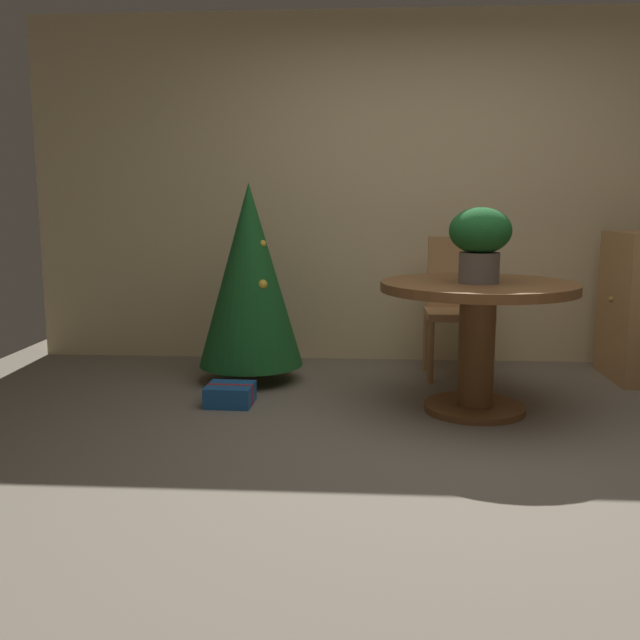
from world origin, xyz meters
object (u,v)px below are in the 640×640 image
Objects in this scene: wooden_chair_far at (457,300)px; gift_box_blue at (230,395)px; holiday_tree at (250,275)px; round_dining_table at (477,319)px; flower_vase at (480,238)px.

wooden_chair_far reaches higher than gift_box_blue.
holiday_tree is at bearing 86.58° from gift_box_blue.
round_dining_table is 1.56m from holiday_tree.
flower_vase is 1.73m from gift_box_blue.
flower_vase is at bearing -90.59° from wooden_chair_far.
wooden_chair_far is at bearing 90.00° from round_dining_table.
flower_vase is 0.32× the size of holiday_tree.
gift_box_blue is at bearing -93.42° from holiday_tree.
wooden_chair_far is 0.72× the size of holiday_tree.
flower_vase is at bearing -3.13° from gift_box_blue.
round_dining_table is 3.92× the size of gift_box_blue.
flower_vase is 1.49× the size of gift_box_blue.
gift_box_blue is (-1.45, -0.88, -0.47)m from wooden_chair_far.
round_dining_table is at bearing 77.18° from flower_vase.
wooden_chair_far reaches higher than round_dining_table.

